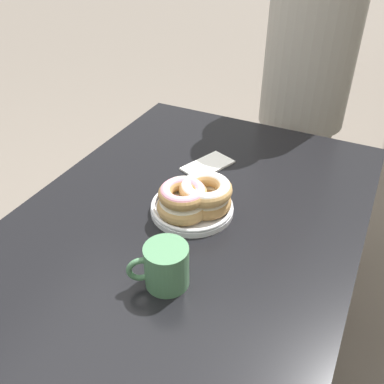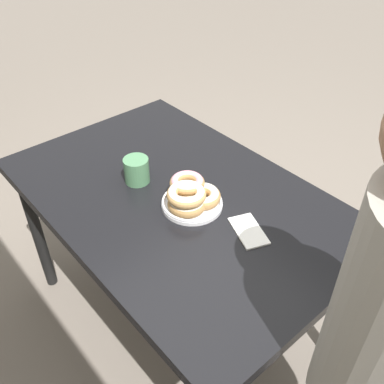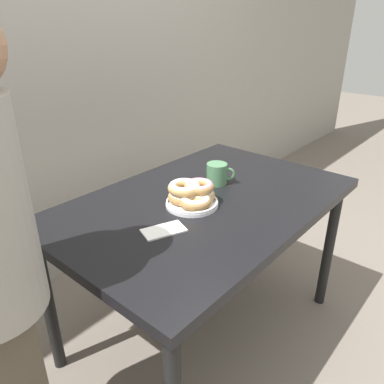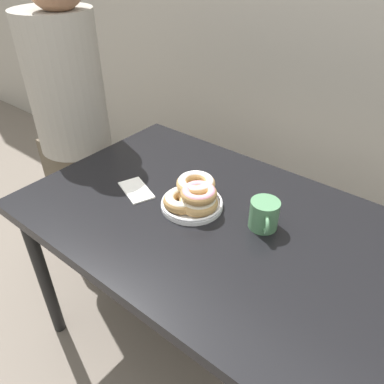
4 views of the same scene
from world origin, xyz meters
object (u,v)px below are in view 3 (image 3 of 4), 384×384
at_px(dining_table, 205,214).
at_px(napkin, 164,230).
at_px(coffee_mug, 217,174).
at_px(donut_plate, 192,195).

distance_m(dining_table, napkin, 0.31).
distance_m(dining_table, coffee_mug, 0.21).
height_order(dining_table, napkin, napkin).
bearing_deg(donut_plate, napkin, -165.50).
distance_m(donut_plate, coffee_mug, 0.24).
height_order(dining_table, coffee_mug, coffee_mug).
relative_size(dining_table, coffee_mug, 11.04).
xyz_separation_m(donut_plate, napkin, (-0.22, -0.06, -0.04)).
xyz_separation_m(dining_table, napkin, (-0.30, -0.05, 0.07)).
distance_m(dining_table, donut_plate, 0.14).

